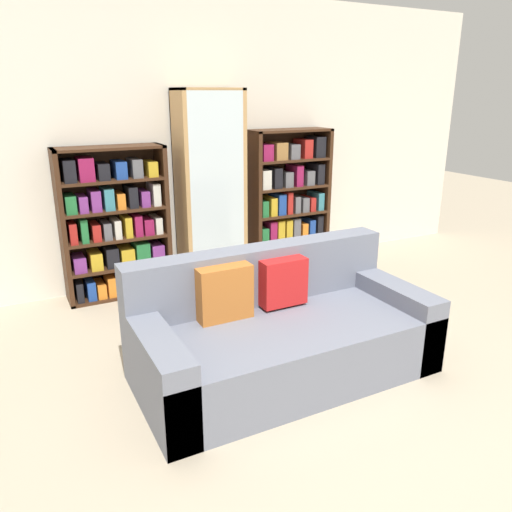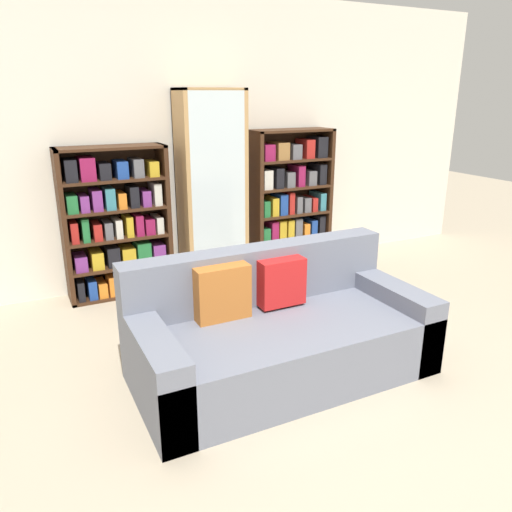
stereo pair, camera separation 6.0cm
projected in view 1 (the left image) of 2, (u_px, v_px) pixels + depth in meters
ground_plane at (359, 420)px, 2.89m from camera, size 16.00×16.00×0.00m
wall_back at (186, 142)px, 4.80m from camera, size 7.02×0.06×2.70m
couch at (281, 334)px, 3.32m from camera, size 1.94×0.93×0.80m
bookshelf_left at (115, 227)px, 4.50m from camera, size 0.94×0.32×1.37m
display_cabinet at (210, 188)px, 4.81m from camera, size 0.62×0.36×1.85m
bookshelf_right at (288, 203)px, 5.28m from camera, size 0.87×0.32×1.45m
wine_bottle at (286, 267)px, 5.00m from camera, size 0.08×0.08×0.35m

